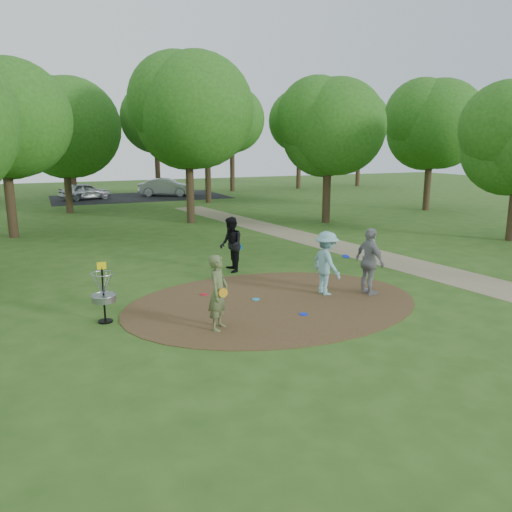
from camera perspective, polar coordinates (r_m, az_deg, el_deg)
name	(u,v)px	position (r m, az deg, el deg)	size (l,w,h in m)	color
ground	(273,303)	(14.01, 1.97, -5.39)	(100.00, 100.00, 0.00)	#2D5119
dirt_clearing	(273,303)	(14.01, 1.97, -5.35)	(8.40, 8.40, 0.02)	#47301C
footpath	(410,265)	(19.12, 17.16, -1.00)	(2.00, 40.00, 0.01)	#8C7A5B
parking_lot	(140,197)	(42.95, -13.09, 6.59)	(14.00, 8.00, 0.01)	black
player_observer_with_disc	(218,293)	(11.85, -4.33, -4.19)	(0.76, 0.79, 1.83)	#59663B
player_throwing_with_disc	(326,263)	(14.70, 8.06, -0.83)	(1.13, 1.24, 1.88)	#7BB1B8
player_walking_with_disc	(231,245)	(17.20, -2.88, 1.31)	(0.84, 1.01, 1.91)	black
player_waiting_with_disc	(370,262)	(14.90, 12.86, -0.64)	(0.56, 1.19, 1.99)	gray
disc_ground_cyan	(256,299)	(14.23, -0.02, -4.97)	(0.22, 0.22, 0.02)	#1A98D6
disc_ground_blue	(303,314)	(13.09, 5.45, -6.64)	(0.22, 0.22, 0.02)	#0D29E1
disc_ground_red	(204,294)	(14.76, -5.98, -4.38)	(0.22, 0.22, 0.02)	red
car_left	(85,191)	(42.03, -18.96, 7.01)	(1.57, 3.91, 1.33)	#B6B9BE
car_right	(166,187)	(43.32, -10.20, 7.76)	(1.58, 4.54, 1.50)	#ACADB4
disc_golf_basket	(103,288)	(12.86, -17.07, -3.56)	(0.63, 0.63, 1.54)	black
tree_ring	(221,124)	(24.76, -4.07, 14.77)	(37.00, 45.33, 9.28)	#332316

